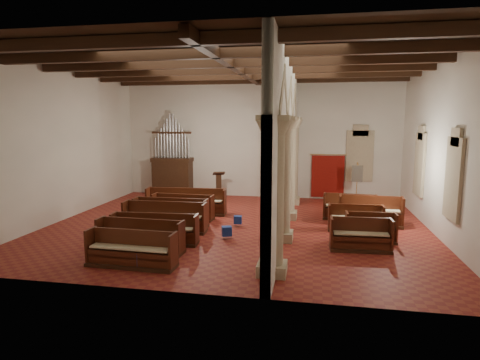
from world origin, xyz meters
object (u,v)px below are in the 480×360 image
pipe_organ (172,170)px  processional_banner (357,191)px  lectern (219,187)px  nave_pew_0 (131,255)px  aisle_pew_0 (360,240)px

pipe_organ → processional_banner: 9.36m
pipe_organ → processional_banner: bearing=-8.8°
lectern → processional_banner: 6.73m
nave_pew_0 → lectern: bearing=91.3°
processional_banner → nave_pew_0: (-6.75, -8.70, -0.43)m
pipe_organ → lectern: (2.58, -0.41, -0.79)m
pipe_organ → nave_pew_0: pipe_organ is taller
processional_banner → nave_pew_0: processional_banner is taller
aisle_pew_0 → lectern: bearing=128.4°
pipe_organ → aisle_pew_0: bearing=-40.9°
lectern → processional_banner: (6.65, -1.03, 0.17)m
pipe_organ → nave_pew_0: (2.48, -10.13, -1.04)m
nave_pew_0 → aisle_pew_0: (6.28, 2.54, 0.01)m
processional_banner → aisle_pew_0: (-0.47, -6.16, -0.42)m
pipe_organ → nave_pew_0: bearing=-76.3°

